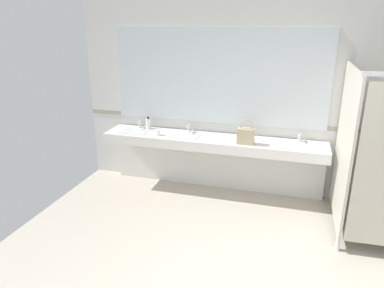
{
  "coord_description": "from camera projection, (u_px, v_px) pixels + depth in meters",
  "views": [
    {
      "loc": [
        0.18,
        -2.48,
        2.47
      ],
      "look_at": [
        -0.97,
        1.47,
        1.04
      ],
      "focal_mm": 33.63,
      "sensor_mm": 36.0,
      "label": 1
    }
  ],
  "objects": [
    {
      "name": "wall_back",
      "position": [
        281.0,
        101.0,
        5.05
      ],
      "size": [
        5.96,
        0.12,
        2.76
      ],
      "primitive_type": "cube",
      "color": "silver",
      "rests_on": "ground_plane"
    },
    {
      "name": "wall_back_tile_band",
      "position": [
        279.0,
        125.0,
        5.1
      ],
      "size": [
        5.96,
        0.01,
        0.06
      ],
      "primitive_type": "cube",
      "color": "#9E937F",
      "rests_on": "wall_back"
    },
    {
      "name": "vanity_counter",
      "position": [
        213.0,
        151.0,
        5.3
      ],
      "size": [
        3.2,
        0.54,
        0.98
      ],
      "color": "silver",
      "rests_on": "ground_plane"
    },
    {
      "name": "mirror_panel",
      "position": [
        218.0,
        77.0,
        5.12
      ],
      "size": [
        3.1,
        0.02,
        1.36
      ],
      "primitive_type": "cube",
      "color": "silver",
      "rests_on": "wall_back"
    },
    {
      "name": "handbag",
      "position": [
        246.0,
        135.0,
        4.85
      ],
      "size": [
        0.23,
        0.13,
        0.34
      ],
      "color": "tan",
      "rests_on": "vanity_counter"
    },
    {
      "name": "soap_dispenser",
      "position": [
        148.0,
        124.0,
        5.54
      ],
      "size": [
        0.07,
        0.07,
        0.19
      ],
      "color": "white",
      "rests_on": "vanity_counter"
    },
    {
      "name": "paper_cup",
      "position": [
        158.0,
        132.0,
        5.24
      ],
      "size": [
        0.07,
        0.07,
        0.08
      ],
      "primitive_type": "cylinder",
      "color": "white",
      "rests_on": "vanity_counter"
    }
  ]
}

